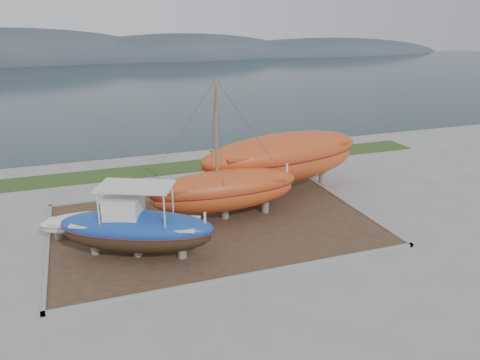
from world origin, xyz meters
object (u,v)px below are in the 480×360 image
object	(u,v)px
white_dinghy	(80,225)
orange_bare_hull	(282,164)
orange_sailboat	(224,152)
blue_caique	(136,221)

from	to	relation	value
white_dinghy	orange_bare_hull	bearing A→B (deg)	11.60
white_dinghy	orange_sailboat	size ratio (longest dim) A/B	0.45
orange_sailboat	orange_bare_hull	size ratio (longest dim) A/B	0.74
blue_caique	orange_bare_hull	distance (m)	12.22
blue_caique	white_dinghy	distance (m)	4.55
blue_caique	orange_bare_hull	size ratio (longest dim) A/B	0.64
blue_caique	white_dinghy	bearing A→B (deg)	152.34
orange_sailboat	orange_bare_hull	bearing A→B (deg)	29.91
orange_bare_hull	white_dinghy	bearing A→B (deg)	-179.51
blue_caique	white_dinghy	size ratio (longest dim) A/B	1.91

